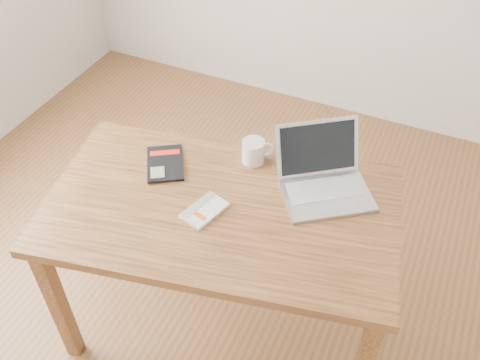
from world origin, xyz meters
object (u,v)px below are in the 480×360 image
at_px(white_guidebook, 205,210).
at_px(black_guidebook, 165,163).
at_px(desk, 222,221).
at_px(laptop, 324,178).
at_px(coffee_mug, 254,151).

bearing_deg(white_guidebook, black_guidebook, 164.76).
xyz_separation_m(desk, white_guidebook, (-0.04, -0.05, 0.10)).
relative_size(white_guidebook, laptop, 0.42).
xyz_separation_m(white_guidebook, black_guidebook, (-0.27, 0.17, -0.00)).
relative_size(white_guidebook, black_guidebook, 0.74).
distance_m(desk, white_guidebook, 0.12).
height_order(black_guidebook, laptop, laptop).
height_order(desk, white_guidebook, white_guidebook).
bearing_deg(laptop, desk, -176.77).
xyz_separation_m(desk, laptop, (0.32, 0.25, 0.14)).
height_order(desk, coffee_mug, coffee_mug).
distance_m(laptop, coffee_mug, 0.31).
distance_m(desk, black_guidebook, 0.34).
xyz_separation_m(desk, coffee_mug, (0.01, 0.29, 0.14)).
bearing_deg(white_guidebook, desk, 68.62).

